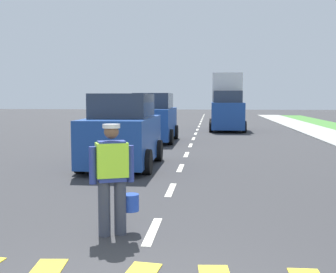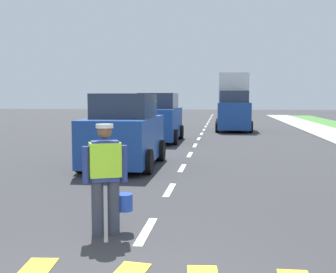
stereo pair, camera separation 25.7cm
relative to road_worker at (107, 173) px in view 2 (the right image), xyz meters
name	(u,v)px [view 2 (the right image)]	position (x,y,z in m)	size (l,w,h in m)	color
ground_plane	(202,133)	(0.56, 18.50, -0.93)	(96.00, 96.00, 0.00)	#333335
lane_center_line	(205,128)	(0.56, 22.70, -0.93)	(0.14, 46.40, 0.01)	silver
road_worker	(107,173)	(0.00, 0.00, 0.00)	(0.68, 0.56, 1.67)	#383D4C
delivery_truck	(234,104)	(2.38, 20.95, 0.68)	(2.16, 4.60, 3.54)	#1E4799
car_oncoming_lead	(124,133)	(-1.18, 6.38, 0.08)	(2.07, 4.03, 2.16)	#1E4799
car_oncoming_second	(158,119)	(-1.24, 13.74, 0.12)	(2.07, 4.35, 2.25)	#1E4799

